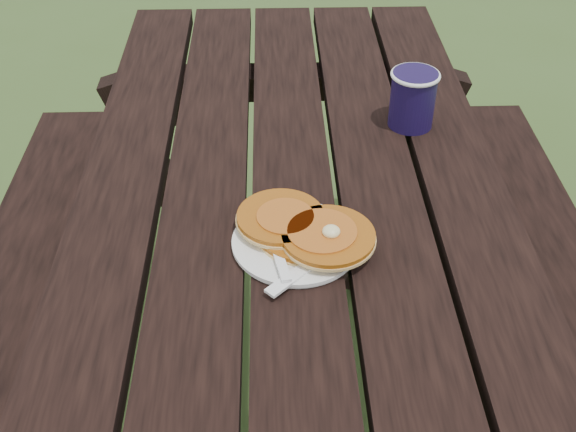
{
  "coord_description": "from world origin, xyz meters",
  "views": [
    {
      "loc": [
        -0.04,
        -0.9,
        1.5
      ],
      "look_at": [
        -0.01,
        -0.03,
        0.8
      ],
      "focal_mm": 45.0,
      "sensor_mm": 36.0,
      "label": 1
    }
  ],
  "objects_px": {
    "pancake_stack": "(305,229)",
    "coffee_cup": "(413,96)",
    "picnic_table": "(294,380)",
    "plate": "(296,243)"
  },
  "relations": [
    {
      "from": "pancake_stack",
      "to": "coffee_cup",
      "type": "xyz_separation_m",
      "value": [
        0.22,
        0.35,
        0.04
      ]
    },
    {
      "from": "picnic_table",
      "to": "plate",
      "type": "bearing_deg",
      "value": -89.57
    },
    {
      "from": "picnic_table",
      "to": "coffee_cup",
      "type": "distance_m",
      "value": 0.6
    },
    {
      "from": "picnic_table",
      "to": "coffee_cup",
      "type": "bearing_deg",
      "value": 53.23
    },
    {
      "from": "plate",
      "to": "coffee_cup",
      "type": "relative_size",
      "value": 1.75
    },
    {
      "from": "pancake_stack",
      "to": "coffee_cup",
      "type": "relative_size",
      "value": 1.92
    },
    {
      "from": "picnic_table",
      "to": "plate",
      "type": "relative_size",
      "value": 9.16
    },
    {
      "from": "picnic_table",
      "to": "pancake_stack",
      "type": "relative_size",
      "value": 8.36
    },
    {
      "from": "plate",
      "to": "pancake_stack",
      "type": "bearing_deg",
      "value": 32.15
    },
    {
      "from": "picnic_table",
      "to": "coffee_cup",
      "type": "xyz_separation_m",
      "value": [
        0.24,
        0.32,
        0.45
      ]
    }
  ]
}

